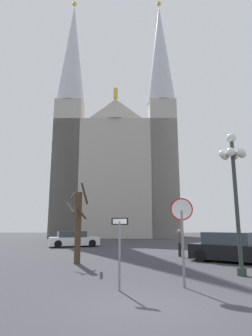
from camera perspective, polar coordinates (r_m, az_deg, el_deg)
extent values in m
plane|color=#38383D|center=(7.55, 4.77, -26.59)|extent=(120.00, 120.00, 0.00)
cube|color=#ADA89E|center=(46.25, -1.75, -2.89)|extent=(18.71, 12.49, 17.64)
pyramid|color=#ADA89E|center=(44.13, -1.94, 11.84)|extent=(6.53, 2.04, 3.50)
cylinder|color=gold|center=(45.24, -1.92, 14.93)|extent=(0.70, 0.70, 1.80)
cube|color=#ADA89E|center=(43.35, -11.64, 0.06)|extent=(4.07, 4.07, 20.83)
cone|color=#B7BAC1|center=(50.86, -10.70, 22.09)|extent=(4.45, 4.45, 18.09)
sphere|color=gold|center=(56.59, -10.29, 30.11)|extent=(0.80, 0.80, 0.80)
cube|color=#ADA89E|center=(42.73, 7.86, 0.10)|extent=(4.07, 4.07, 20.83)
cone|color=#B7BAC1|center=(50.32, 7.21, 22.38)|extent=(4.45, 4.45, 18.09)
sphere|color=gold|center=(56.11, 6.94, 30.43)|extent=(0.80, 0.80, 0.80)
cylinder|color=slate|center=(9.62, 11.83, -15.74)|extent=(0.08, 0.08, 2.43)
cylinder|color=red|center=(9.60, 11.52, -8.27)|extent=(0.74, 0.17, 0.75)
cylinder|color=white|center=(9.58, 11.55, -8.26)|extent=(0.65, 0.12, 0.66)
cylinder|color=slate|center=(9.04, -1.09, -17.43)|extent=(0.07, 0.07, 2.07)
cube|color=black|center=(8.99, -1.07, -10.86)|extent=(0.54, 0.23, 0.22)
cube|color=white|center=(8.97, -1.07, -10.86)|extent=(0.44, 0.18, 0.16)
cylinder|color=#2D3833|center=(12.37, 21.94, -7.20)|extent=(0.16, 0.16, 5.43)
cylinder|color=#2D3833|center=(12.49, 22.85, -18.99)|extent=(0.36, 0.36, 0.30)
sphere|color=white|center=(12.88, 20.98, 5.82)|extent=(0.39, 0.39, 0.39)
sphere|color=white|center=(12.84, 22.87, 2.69)|extent=(0.35, 0.35, 0.35)
cylinder|color=#2D3833|center=(12.76, 22.04, 2.70)|extent=(0.05, 0.40, 0.05)
sphere|color=white|center=(13.08, 21.49, 2.34)|extent=(0.35, 0.35, 0.35)
cylinder|color=#2D3833|center=(12.88, 21.35, 2.52)|extent=(0.37, 0.24, 0.05)
sphere|color=white|center=(12.94, 19.84, 2.36)|extent=(0.35, 0.35, 0.35)
cylinder|color=#2D3833|center=(12.81, 20.51, 2.54)|extent=(0.37, 0.24, 0.05)
sphere|color=white|center=(12.55, 19.50, 2.74)|extent=(0.35, 0.35, 0.35)
cylinder|color=#2D3833|center=(12.62, 20.36, 2.73)|extent=(0.05, 0.40, 0.05)
sphere|color=white|center=(12.31, 20.90, 3.12)|extent=(0.35, 0.35, 0.35)
cylinder|color=#2D3833|center=(12.50, 21.05, 2.91)|extent=(0.37, 0.24, 0.05)
sphere|color=white|center=(12.45, 22.62, 3.08)|extent=(0.35, 0.35, 0.35)
cylinder|color=#2D3833|center=(12.57, 21.91, 2.90)|extent=(0.37, 0.24, 0.05)
cylinder|color=#473323|center=(15.07, -9.55, -11.84)|extent=(0.32, 0.32, 3.65)
cylinder|color=#473323|center=(14.99, -8.25, -5.21)|extent=(0.38, 0.74, 1.11)
cylinder|color=#473323|center=(14.93, -11.05, -8.17)|extent=(0.61, 0.87, 0.60)
cylinder|color=#473323|center=(14.84, -8.91, -9.04)|extent=(0.58, 0.50, 0.69)
cylinder|color=#473323|center=(15.26, -10.58, -5.61)|extent=(0.23, 0.76, 0.50)
cube|color=black|center=(16.47, 21.32, -15.72)|extent=(4.58, 4.08, 0.76)
cube|color=#333D47|center=(16.48, 20.40, -13.33)|extent=(2.94, 2.79, 0.64)
cylinder|color=black|center=(17.74, 17.40, -16.28)|extent=(0.64, 0.56, 0.64)
cylinder|color=black|center=(16.19, 15.29, -16.91)|extent=(0.64, 0.56, 0.64)
cube|color=silver|center=(26.09, -10.35, -14.49)|extent=(4.67, 3.10, 0.69)
cube|color=#333D47|center=(26.02, -10.79, -13.16)|extent=(2.81, 2.30, 0.51)
cylinder|color=black|center=(27.14, -7.47, -14.81)|extent=(0.68, 0.42, 0.64)
cylinder|color=black|center=(25.60, -6.71, -15.04)|extent=(0.68, 0.42, 0.64)
cylinder|color=black|center=(26.69, -13.87, -14.65)|extent=(0.68, 0.42, 0.64)
cylinder|color=black|center=(25.12, -13.51, -14.89)|extent=(0.68, 0.42, 0.64)
cylinder|color=black|center=(18.41, 11.08, -16.09)|extent=(0.12, 0.12, 0.82)
cylinder|color=black|center=(18.26, 11.28, -16.12)|extent=(0.12, 0.12, 0.82)
cylinder|color=#594C47|center=(18.28, 11.09, -13.86)|extent=(0.32, 0.32, 0.62)
sphere|color=tan|center=(18.27, 11.04, -12.55)|extent=(0.22, 0.22, 0.22)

